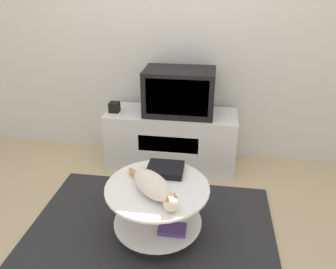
% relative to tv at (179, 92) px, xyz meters
% --- Properties ---
extents(ground_plane, '(12.00, 12.00, 0.00)m').
position_rel_tv_xyz_m(ground_plane, '(-0.09, -1.04, -0.80)').
color(ground_plane, tan).
extents(wall_back, '(8.00, 0.05, 2.60)m').
position_rel_tv_xyz_m(wall_back, '(-0.09, 0.31, 0.50)').
color(wall_back, silver).
rests_on(wall_back, ground_plane).
extents(rug, '(1.88, 1.35, 0.02)m').
position_rel_tv_xyz_m(rug, '(-0.09, -1.04, -0.79)').
color(rug, '#28282B').
rests_on(rug, ground_plane).
extents(tv_stand, '(1.28, 0.46, 0.58)m').
position_rel_tv_xyz_m(tv_stand, '(-0.07, -0.00, -0.51)').
color(tv_stand, silver).
rests_on(tv_stand, ground_plane).
extents(tv, '(0.66, 0.40, 0.43)m').
position_rel_tv_xyz_m(tv, '(0.00, 0.00, 0.00)').
color(tv, black).
rests_on(tv, tv_stand).
extents(speaker, '(0.10, 0.10, 0.10)m').
position_rel_tv_xyz_m(speaker, '(-0.63, -0.06, -0.17)').
color(speaker, black).
rests_on(speaker, tv_stand).
extents(coffee_table, '(0.75, 0.75, 0.42)m').
position_rel_tv_xyz_m(coffee_table, '(-0.03, -1.05, -0.51)').
color(coffee_table, '#B2B2B7').
rests_on(coffee_table, rug).
extents(dvd_box, '(0.27, 0.22, 0.05)m').
position_rel_tv_xyz_m(dvd_box, '(-0.00, -0.85, -0.33)').
color(dvd_box, black).
rests_on(dvd_box, coffee_table).
extents(cat, '(0.44, 0.46, 0.14)m').
position_rel_tv_xyz_m(cat, '(-0.04, -1.14, -0.29)').
color(cat, silver).
rests_on(cat, coffee_table).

